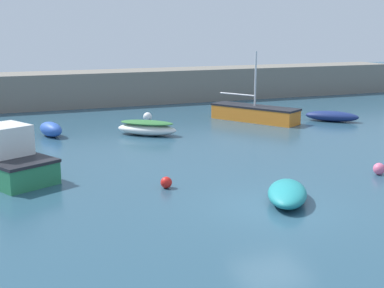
{
  "coord_description": "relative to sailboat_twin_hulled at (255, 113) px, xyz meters",
  "views": [
    {
      "loc": [
        -8.96,
        -15.04,
        6.03
      ],
      "look_at": [
        -0.38,
        6.51,
        0.91
      ],
      "focal_mm": 50.0,
      "sensor_mm": 36.0,
      "label": 1
    }
  ],
  "objects": [
    {
      "name": "fishing_dinghy_green",
      "position": [
        -12.93,
        -0.14,
        -0.11
      ],
      "size": [
        1.49,
        2.27,
        0.82
      ],
      "rotation": [
        0.0,
        0.0,
        1.85
      ],
      "color": "#2D56B7",
      "rests_on": "ground_plane"
    },
    {
      "name": "harbor_breakwater",
      "position": [
        -7.48,
        11.28,
        0.78
      ],
      "size": [
        52.98,
        3.86,
        2.6
      ],
      "primitive_type": "cube",
      "color": "slate",
      "rests_on": "ground_plane"
    },
    {
      "name": "mooring_buoy_white",
      "position": [
        -6.43,
        2.66,
        -0.24
      ],
      "size": [
        0.56,
        0.56,
        0.56
      ],
      "primitive_type": "sphere",
      "color": "white",
      "rests_on": "ground_plane"
    },
    {
      "name": "cabin_cruiser_white",
      "position": [
        -15.87,
        -7.93,
        0.25
      ],
      "size": [
        4.39,
        5.8,
        2.2
      ],
      "rotation": [
        0.0,
        0.0,
        2.04
      ],
      "color": "#287A4C",
      "rests_on": "ground_plane"
    },
    {
      "name": "sailboat_twin_hulled",
      "position": [
        0.0,
        0.0,
        0.0
      ],
      "size": [
        4.36,
        5.91,
        4.51
      ],
      "rotation": [
        0.0,
        0.0,
        5.25
      ],
      "color": "orange",
      "rests_on": "ground_plane"
    },
    {
      "name": "mooring_buoy_red",
      "position": [
        -10.13,
        -11.8,
        -0.3
      ],
      "size": [
        0.44,
        0.44,
        0.44
      ],
      "primitive_type": "sphere",
      "color": "red",
      "rests_on": "ground_plane"
    },
    {
      "name": "ground_plane",
      "position": [
        -7.48,
        -15.27,
        -0.62
      ],
      "size": [
        120.0,
        120.0,
        0.2
      ],
      "primitive_type": "cube",
      "color": "#284C60"
    },
    {
      "name": "rowboat_white_midwater",
      "position": [
        4.64,
        -1.91,
        -0.19
      ],
      "size": [
        3.24,
        3.15,
        0.67
      ],
      "rotation": [
        0.0,
        0.0,
        5.53
      ],
      "color": "navy",
      "rests_on": "ground_plane"
    },
    {
      "name": "rowboat_with_red_cover",
      "position": [
        -7.82,
        -1.74,
        -0.11
      ],
      "size": [
        3.59,
        3.3,
        0.83
      ],
      "rotation": [
        0.0,
        0.0,
        5.59
      ],
      "color": "white",
      "rests_on": "ground_plane"
    },
    {
      "name": "mooring_buoy_pink",
      "position": [
        -1.29,
        -13.28,
        -0.27
      ],
      "size": [
        0.49,
        0.49,
        0.49
      ],
      "primitive_type": "sphere",
      "color": "#EA668C",
      "rests_on": "ground_plane"
    },
    {
      "name": "rowboat_blue_near",
      "position": [
        -6.74,
        -14.96,
        -0.2
      ],
      "size": [
        2.71,
        3.23,
        0.65
      ],
      "rotation": [
        0.0,
        0.0,
        1.02
      ],
      "color": "teal",
      "rests_on": "ground_plane"
    }
  ]
}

